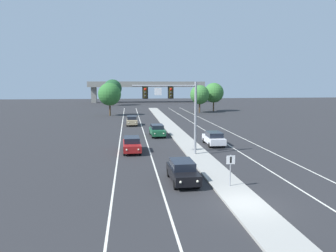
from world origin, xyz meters
TOP-DOWN VIEW (x-y plane):
  - ground_plane at (0.00, 0.00)m, footprint 260.00×260.00m
  - median_island at (0.00, 18.00)m, footprint 2.40×110.00m
  - lane_stripe_oncoming_center at (-4.70, 25.00)m, footprint 0.14×100.00m
  - lane_stripe_receding_center at (4.70, 25.00)m, footprint 0.14×100.00m
  - edge_stripe_left at (-8.00, 25.00)m, footprint 0.14×100.00m
  - edge_stripe_right at (8.00, 25.00)m, footprint 0.14×100.00m
  - overhead_signal_mast at (-2.27, 13.49)m, footprint 6.32×0.44m
  - median_sign_post at (0.03, 3.24)m, footprint 0.60×0.10m
  - car_oncoming_black at (-3.01, 4.96)m, footprint 1.92×4.51m
  - car_oncoming_red at (-6.58, 15.79)m, footprint 1.89×4.50m
  - car_oncoming_green at (-3.02, 25.48)m, footprint 1.92×4.51m
  - car_oncoming_tan at (-6.29, 37.34)m, footprint 1.88×4.49m
  - car_receding_white at (2.95, 18.37)m, footprint 1.86×4.48m
  - overpass_bridge at (0.00, 101.82)m, footprint 42.40×6.40m
  - tree_far_left_c at (-10.91, 54.14)m, footprint 5.00×5.00m
  - tree_far_right_c at (10.30, 58.76)m, footprint 4.61×4.61m
  - tree_far_right_b at (14.64, 61.93)m, footprint 4.98×4.98m
  - tree_far_left_b at (-11.72, 86.41)m, footprint 5.73×5.73m

SIDE VIEW (x-z plane):
  - ground_plane at x=0.00m, z-range 0.00..0.00m
  - lane_stripe_oncoming_center at x=-4.70m, z-range 0.00..0.01m
  - lane_stripe_receding_center at x=4.70m, z-range 0.00..0.01m
  - edge_stripe_left at x=-8.00m, z-range 0.00..0.01m
  - edge_stripe_right at x=8.00m, z-range 0.00..0.01m
  - median_island at x=0.00m, z-range 0.00..0.15m
  - car_oncoming_black at x=-3.01m, z-range 0.03..1.61m
  - car_oncoming_red at x=-6.58m, z-range 0.03..1.61m
  - car_oncoming_green at x=-3.02m, z-range 0.03..1.61m
  - car_oncoming_tan at x=-6.29m, z-range 0.03..1.61m
  - car_receding_white at x=2.95m, z-range 0.03..1.61m
  - median_sign_post at x=0.03m, z-range 0.49..2.69m
  - tree_far_right_c at x=10.30m, z-range 1.02..7.69m
  - tree_far_right_b at x=14.64m, z-range 1.10..8.30m
  - tree_far_left_c at x=-10.91m, z-range 1.11..8.35m
  - overhead_signal_mast at x=-2.27m, z-range 1.69..8.89m
  - tree_far_left_b at x=-11.72m, z-range 1.27..9.56m
  - overpass_bridge at x=0.00m, z-range 1.96..9.61m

